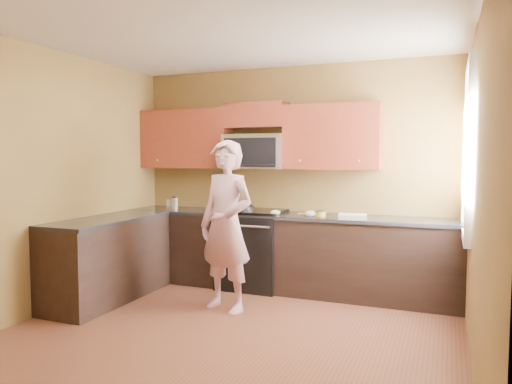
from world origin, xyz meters
The scene contains 25 objects.
floor centered at (0.00, 0.00, 0.00)m, with size 4.00×4.00×0.00m, color brown.
ceiling centered at (0.00, 0.00, 2.70)m, with size 4.00×4.00×0.00m, color white.
wall_back centered at (0.00, 2.00, 1.35)m, with size 4.00×4.00×0.00m, color brown.
wall_front centered at (0.00, -2.00, 1.35)m, with size 4.00×4.00×0.00m, color brown.
wall_left centered at (-2.00, 0.00, 1.35)m, with size 4.00×4.00×0.00m, color brown.
wall_right centered at (2.00, 0.00, 1.35)m, with size 4.00×4.00×0.00m, color brown.
cabinet_back_run centered at (0.00, 1.70, 0.44)m, with size 4.00×0.60×0.88m, color black.
cabinet_left_run centered at (-1.70, 0.60, 0.44)m, with size 0.60×1.60×0.88m, color black.
countertop_back centered at (0.00, 1.69, 0.90)m, with size 4.00×0.62×0.04m, color black.
countertop_left centered at (-1.69, 0.60, 0.90)m, with size 0.62×1.60×0.04m, color black.
stove centered at (-0.40, 1.68, 0.47)m, with size 0.76×0.65×0.95m, color black, non-canonical shape.
microwave centered at (-0.40, 1.80, 1.45)m, with size 0.76×0.40×0.42m, color silver, non-canonical shape.
upper_cab_left centered at (-1.39, 1.83, 1.45)m, with size 1.22×0.33×0.75m, color maroon, non-canonical shape.
upper_cab_right centered at (0.54, 1.83, 1.45)m, with size 1.12×0.33×0.75m, color maroon, non-canonical shape.
upper_cab_over_mw centered at (-0.40, 1.83, 2.10)m, with size 0.76×0.33×0.30m, color maroon.
window centered at (1.98, 1.20, 1.65)m, with size 0.06×1.06×1.66m, color white, non-canonical shape.
woman centered at (-0.32, 0.76, 0.88)m, with size 0.65×0.42×1.77m, color #CE6787.
frying_pan centered at (-0.46, 1.51, 0.95)m, with size 0.29×0.50×0.07m, color black, non-canonical shape.
butter_tub centered at (0.47, 1.59, 0.92)m, with size 0.12×0.12×0.08m, color gold, non-canonical shape.
toast_slice centered at (0.24, 1.67, 0.93)m, with size 0.11×0.11×0.01m, color #B27F47.
napkin_a centered at (-0.04, 1.51, 0.95)m, with size 0.11×0.12×0.06m, color silver.
napkin_b centered at (0.36, 1.55, 0.95)m, with size 0.12×0.13×0.07m, color silver.
dish_towel centered at (0.85, 1.52, 0.95)m, with size 0.30×0.24×0.05m, color silver.
travel_mug centered at (-1.47, 1.65, 0.92)m, with size 0.08×0.08×0.17m, color silver, non-canonical shape.
glass_a centered at (-1.59, 1.70, 0.98)m, with size 0.07×0.07×0.12m, color silver.
Camera 1 is at (1.80, -3.73, 1.60)m, focal length 33.92 mm.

